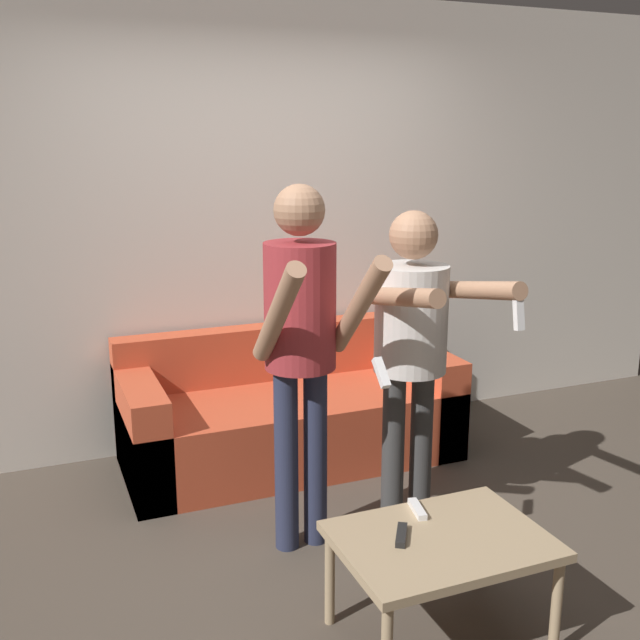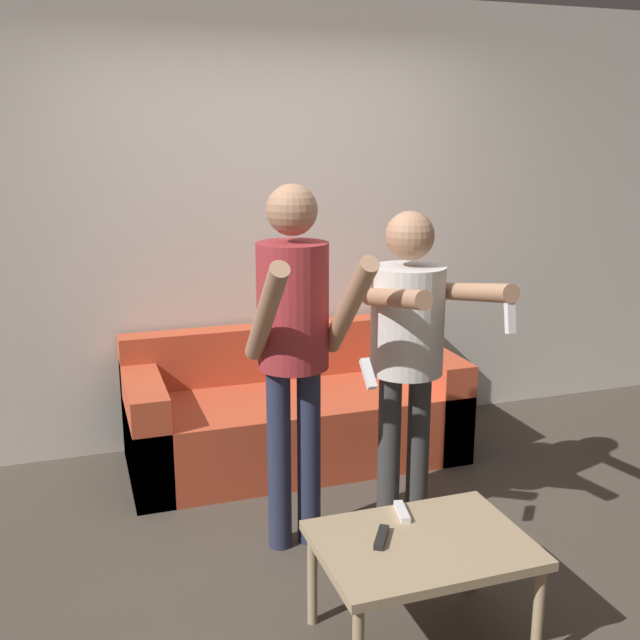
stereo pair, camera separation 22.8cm
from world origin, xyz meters
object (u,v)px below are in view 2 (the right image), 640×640
object	(u,v)px
couch	(294,415)
coffee_table	(422,552)
remote_near	(381,537)
remote_far	(402,512)
person_standing_left	(294,330)
person_standing_right	(409,335)

from	to	relation	value
couch	coffee_table	distance (m)	1.79
remote_near	remote_far	size ratio (longest dim) A/B	0.95
coffee_table	remote_near	size ratio (longest dim) A/B	5.32
person_standing_left	remote_far	bearing A→B (deg)	-68.16
person_standing_left	coffee_table	xyz separation A→B (m)	(0.24, -0.82, -0.66)
remote_near	remote_far	bearing A→B (deg)	44.82
remote_near	person_standing_right	bearing A→B (deg)	59.35
person_standing_right	coffee_table	size ratio (longest dim) A/B	2.00
remote_near	person_standing_left	bearing A→B (deg)	97.21
person_standing_right	remote_near	bearing A→B (deg)	-120.65
couch	remote_far	size ratio (longest dim) A/B	12.57
couch	person_standing_right	xyz separation A→B (m)	(0.28, -0.96, 0.71)
person_standing_left	remote_near	world-z (taller)	person_standing_left
remote_near	coffee_table	bearing A→B (deg)	-18.73
couch	person_standing_right	distance (m)	1.23
person_standing_left	remote_far	world-z (taller)	person_standing_left
coffee_table	remote_near	world-z (taller)	remote_near
person_standing_right	remote_far	size ratio (longest dim) A/B	10.09
remote_far	couch	bearing A→B (deg)	88.99
person_standing_left	remote_near	size ratio (longest dim) A/B	11.54
person_standing_right	remote_near	size ratio (longest dim) A/B	10.63
person_standing_right	couch	bearing A→B (deg)	106.20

